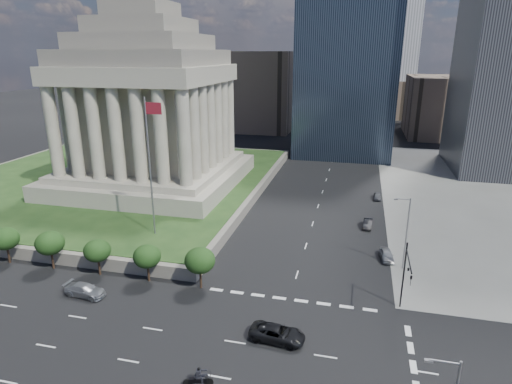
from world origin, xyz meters
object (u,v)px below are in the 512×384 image
(parked_sedan_far, at_px, (378,196))
(parked_sedan_near, at_px, (387,255))
(suv_grey, at_px, (85,290))
(traffic_signal_ne, at_px, (406,273))
(parked_sedan_mid, at_px, (368,224))
(war_memorial, at_px, (147,86))
(pickup_truck, at_px, (277,334))
(street_lamp_north, at_px, (406,230))
(motorcycle_trail, at_px, (198,377))
(flagpole, at_px, (150,160))

(parked_sedan_far, bearing_deg, parked_sedan_near, -87.45)
(suv_grey, bearing_deg, traffic_signal_ne, -78.29)
(parked_sedan_mid, xyz_separation_m, parked_sedan_far, (1.95, 15.29, -0.03))
(war_memorial, height_order, parked_sedan_near, war_memorial)
(pickup_truck, bearing_deg, parked_sedan_near, -23.92)
(traffic_signal_ne, bearing_deg, parked_sedan_far, 92.22)
(traffic_signal_ne, bearing_deg, suv_grey, -172.70)
(traffic_signal_ne, xyz_separation_m, parked_sedan_far, (-1.55, 40.12, -4.62))
(suv_grey, height_order, parked_sedan_far, suv_grey)
(parked_sedan_mid, bearing_deg, war_memorial, 171.62)
(street_lamp_north, bearing_deg, parked_sedan_far, 94.72)
(street_lamp_north, height_order, parked_sedan_mid, street_lamp_north)
(traffic_signal_ne, xyz_separation_m, motorcycle_trail, (-17.91, -15.15, -4.26))
(war_memorial, distance_m, motorcycle_trail, 60.66)
(street_lamp_north, xyz_separation_m, parked_sedan_mid, (-4.33, 13.52, -5.01))
(street_lamp_north, bearing_deg, war_memorial, 154.08)
(flagpole, bearing_deg, pickup_truck, -38.97)
(street_lamp_north, bearing_deg, parked_sedan_near, 128.04)
(street_lamp_north, relative_size, parked_sedan_far, 2.72)
(war_memorial, xyz_separation_m, parked_sedan_near, (45.50, -20.66, -20.70))
(traffic_signal_ne, xyz_separation_m, suv_grey, (-36.25, -4.64, -4.51))
(motorcycle_trail, bearing_deg, war_memorial, 102.03)
(flagpole, height_order, street_lamp_north, flagpole)
(traffic_signal_ne, distance_m, parked_sedan_mid, 25.49)
(war_memorial, distance_m, suv_grey, 45.27)
(flagpole, relative_size, motorcycle_trail, 7.52)
(flagpole, xyz_separation_m, parked_sedan_far, (32.78, 29.81, -12.49))
(flagpole, xyz_separation_m, street_lamp_north, (35.16, 1.00, -7.45))
(war_memorial, xyz_separation_m, traffic_signal_ne, (46.50, -34.30, -16.15))
(street_lamp_north, bearing_deg, parked_sedan_mid, 107.76)
(flagpole, distance_m, parked_sedan_far, 46.03)
(suv_grey, height_order, motorcycle_trail, motorcycle_trail)
(flagpole, bearing_deg, parked_sedan_near, 5.72)
(traffic_signal_ne, relative_size, suv_grey, 1.58)
(war_memorial, xyz_separation_m, pickup_truck, (34.05, -41.69, -20.62))
(flagpole, bearing_deg, traffic_signal_ne, -16.71)
(street_lamp_north, height_order, parked_sedan_near, street_lamp_north)
(suv_grey, bearing_deg, war_memorial, 19.16)
(street_lamp_north, bearing_deg, pickup_truck, -125.40)
(parked_sedan_mid, bearing_deg, street_lamp_north, -68.18)
(war_memorial, relative_size, parked_sedan_near, 9.49)
(street_lamp_north, bearing_deg, motorcycle_trail, -125.31)
(pickup_truck, height_order, motorcycle_trail, motorcycle_trail)
(traffic_signal_ne, distance_m, parked_sedan_far, 40.41)
(parked_sedan_near, bearing_deg, parked_sedan_far, 84.56)
(street_lamp_north, bearing_deg, flagpole, -178.37)
(parked_sedan_far, bearing_deg, flagpole, -136.36)
(traffic_signal_ne, relative_size, parked_sedan_near, 1.95)
(traffic_signal_ne, bearing_deg, pickup_truck, -149.33)
(parked_sedan_near, bearing_deg, traffic_signal_ne, -92.44)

